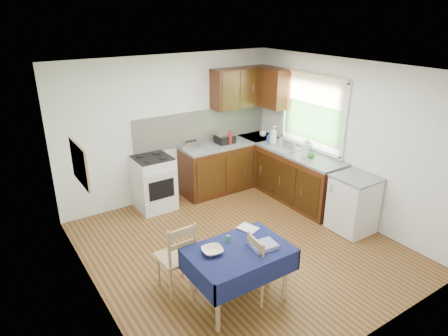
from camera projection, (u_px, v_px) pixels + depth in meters
floor at (240, 246)px, 5.73m from camera, size 4.20×4.20×0.00m
ceiling at (243, 69)px, 4.80m from camera, size 4.00×4.20×0.02m
wall_back at (170, 129)px, 6.89m from camera, size 4.00×0.02×2.50m
wall_front at (376, 236)px, 3.64m from camera, size 4.00×0.02×2.50m
wall_left at (89, 204)px, 4.24m from camera, size 0.02×4.20×2.50m
wall_right at (344, 140)px, 6.29m from camera, size 0.02×4.20×2.50m
base_cabinets at (261, 171)px, 7.24m from camera, size 1.90×2.30×0.86m
worktop_back at (230, 143)px, 7.34m from camera, size 1.90×0.60×0.04m
worktop_right at (300, 154)px, 6.78m from camera, size 0.60×1.70×0.04m
worktop_corner at (258, 137)px, 7.67m from camera, size 0.60×0.60×0.04m
splashback at (203, 126)px, 7.23m from camera, size 2.70×0.02×0.60m
upper_cabinets at (252, 87)px, 7.22m from camera, size 1.20×0.85×0.70m
stove at (154, 183)px, 6.70m from camera, size 0.60×0.61×0.92m
window at (313, 107)px, 6.67m from camera, size 0.04×1.48×1.26m
fridge at (353, 204)px, 6.01m from camera, size 0.58×0.60×0.89m
corkboard at (80, 164)px, 4.36m from camera, size 0.04×0.62×0.47m
dining_table at (239, 257)px, 4.48m from camera, size 1.14×0.77×0.69m
chair_far at (178, 255)px, 4.68m from camera, size 0.41×0.41×0.92m
chair_near at (264, 265)px, 4.57m from camera, size 0.41×0.41×0.84m
toaster at (191, 146)px, 6.85m from camera, size 0.24×0.15×0.19m
sandwich_press at (225, 138)px, 7.25m from camera, size 0.32×0.27×0.18m
sauce_bottle at (230, 138)px, 7.15m from camera, size 0.05×0.05×0.24m
yellow_packet at (223, 137)px, 7.31m from camera, size 0.13×0.09×0.17m
dish_rack at (287, 149)px, 6.90m from camera, size 0.41×0.31×0.19m
kettle at (307, 149)px, 6.59m from camera, size 0.17×0.17×0.29m
cup at (263, 134)px, 7.63m from camera, size 0.14×0.14×0.10m
soap_bottle_a at (273, 135)px, 7.17m from camera, size 0.18×0.18×0.33m
soap_bottle_b at (269, 137)px, 7.29m from camera, size 0.12×0.12×0.19m
soap_bottle_c at (312, 153)px, 6.52m from camera, size 0.13×0.13×0.16m
plate_bowl at (212, 251)px, 4.37m from camera, size 0.27×0.27×0.06m
book at (244, 231)px, 4.78m from camera, size 0.24×0.28×0.02m
spice_jar at (228, 239)px, 4.57m from camera, size 0.04×0.04×0.08m
tea_towel at (264, 246)px, 4.47m from camera, size 0.30×0.24×0.05m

